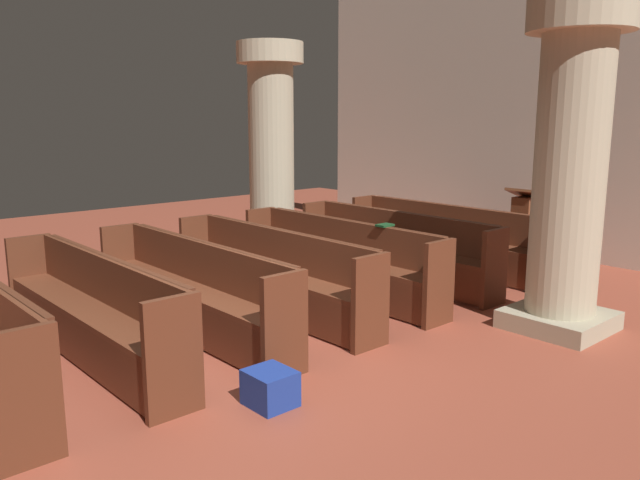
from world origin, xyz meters
TOP-DOWN VIEW (x-y plane):
  - ground_plane at (0.00, 0.00)m, footprint 19.20×19.20m
  - back_wall at (0.00, 6.08)m, footprint 10.00×0.16m
  - pew_row_0 at (-0.90, 4.11)m, footprint 3.03×0.47m
  - pew_row_1 at (-0.90, 3.12)m, footprint 3.03×0.46m
  - pew_row_2 at (-0.90, 2.14)m, footprint 3.03×0.46m
  - pew_row_3 at (-0.90, 1.16)m, footprint 3.03×0.47m
  - pew_row_4 at (-0.90, 0.17)m, footprint 3.03×0.46m
  - pew_row_5 at (-0.90, -0.81)m, footprint 3.03×0.46m
  - pillar_aisle_side at (1.44, 2.95)m, footprint 0.97×0.97m
  - pillar_far_side at (-3.19, 2.93)m, footprint 0.97×0.97m
  - lectern at (-0.35, 5.27)m, footprint 0.48×0.45m
  - hymn_book at (-0.35, 2.33)m, footprint 0.13×0.19m
  - kneeler_box_blue at (0.88, -0.23)m, footprint 0.34×0.31m

SIDE VIEW (x-z plane):
  - ground_plane at x=0.00m, z-range 0.00..0.00m
  - kneeler_box_blue at x=0.88m, z-range 0.00..0.26m
  - lectern at x=-0.35m, z-range -0.09..0.99m
  - pew_row_0 at x=-0.90m, z-range 0.03..0.91m
  - pew_row_1 at x=-0.90m, z-range 0.03..0.91m
  - pew_row_2 at x=-0.90m, z-range 0.03..0.91m
  - pew_row_3 at x=-0.90m, z-range 0.03..0.91m
  - pew_row_4 at x=-0.90m, z-range 0.03..0.91m
  - pew_row_5 at x=-0.90m, z-range 0.03..0.91m
  - hymn_book at x=-0.35m, z-range 0.87..0.90m
  - pillar_aisle_side at x=1.44m, z-range 0.07..3.20m
  - pillar_far_side at x=-3.19m, z-range 0.07..3.20m
  - back_wall at x=0.00m, z-range 0.00..4.50m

